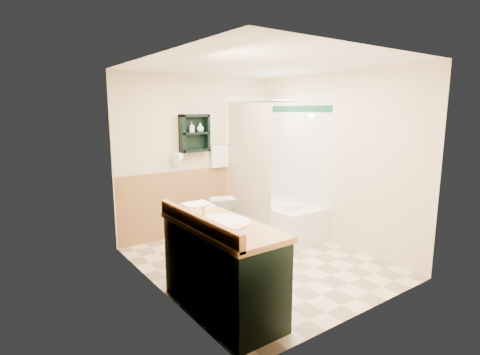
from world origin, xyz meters
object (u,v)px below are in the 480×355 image
Objects in this scene: hair_dryer at (176,158)px; vanity at (222,268)px; bathtub at (276,217)px; vanity_book at (170,198)px; soap_bottle_a at (192,130)px; wall_shelf at (195,133)px; soap_bottle_b at (200,128)px; toilet at (218,216)px.

vanity is (-0.59, -2.13, -0.77)m from hair_dryer.
bathtub is (1.33, -0.69, -0.95)m from hair_dryer.
vanity_book is 1.71× the size of soap_bottle_a.
wall_shelf is 0.37× the size of bathtub.
wall_shelf reaches higher than vanity_book.
vanity is at bearing -113.06° from wall_shelf.
bathtub is 2.32m from vanity_book.
hair_dryer is 0.47m from soap_bottle_a.
bathtub is 1.78m from soap_bottle_b.
hair_dryer reaches higher than toilet.
vanity_book reaches higher than bathtub.
vanity_book is at bearing 102.87° from vanity.
vanity is 0.93m from vanity_book.
hair_dryer reaches higher than vanity_book.
hair_dryer reaches higher than vanity.
wall_shelf is at bearing -38.05° from toilet.
soap_bottle_b reaches higher than vanity.
soap_bottle_b is at bearing -4.38° from hair_dryer.
soap_bottle_a is (0.25, -0.03, 0.40)m from hair_dryer.
vanity_book is at bearing 59.74° from toilet.
vanity is 2.10m from toilet.
hair_dryer is at bearing -14.49° from toilet.
soap_bottle_b is (0.14, 0.00, 0.02)m from soap_bottle_a.
bathtub is (1.92, 1.44, -0.18)m from vanity.
toilet reaches higher than bathtub.
soap_bottle_a is at bearing -31.35° from toilet.
vanity_book is (-2.08, -0.72, 0.74)m from bathtub.
toilet is (1.09, 1.79, -0.10)m from vanity.
toilet is 1.78m from vanity_book.
vanity_book is (-0.17, 0.72, 0.55)m from vanity.
wall_shelf is at bearing -4.76° from hair_dryer.
wall_shelf reaches higher than soap_bottle_a.
vanity_book is at bearing -129.95° from soap_bottle_b.
soap_bottle_b reaches higher than hair_dryer.
hair_dryer is 1.81× the size of soap_bottle_b.
hair_dryer is at bearing 40.85° from vanity_book.
vanity is at bearing -97.87° from vanity_book.
vanity reaches higher than bathtub.
soap_bottle_b is at bearing -51.46° from toilet.
toilet is at bearing -33.76° from hair_dryer.
hair_dryer is at bearing 175.24° from wall_shelf.
toilet is 4.71× the size of soap_bottle_a.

